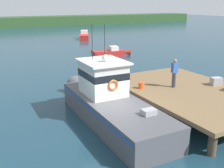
{
  "coord_description": "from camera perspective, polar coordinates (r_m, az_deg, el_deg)",
  "views": [
    {
      "loc": [
        -5.81,
        -10.49,
        5.81
      ],
      "look_at": [
        1.2,
        2.32,
        1.4
      ],
      "focal_mm": 43.12,
      "sensor_mm": 36.0,
      "label": 1
    }
  ],
  "objects": [
    {
      "name": "deckhand_by_the_boat",
      "position": [
        15.53,
        13.09,
        2.38
      ],
      "size": [
        0.36,
        0.22,
        1.63
      ],
      "color": "#383842",
      "rests_on": "dock"
    },
    {
      "name": "bait_bucket",
      "position": [
        15.16,
        6.2,
        -0.32
      ],
      "size": [
        0.32,
        0.32,
        0.34
      ],
      "primitive_type": "cylinder",
      "color": "#E04C19",
      "rests_on": "dock"
    },
    {
      "name": "moored_boat_mid_harbor",
      "position": [
        46.11,
        -5.89,
        10.1
      ],
      "size": [
        3.3,
        5.52,
        1.41
      ],
      "color": "red",
      "rests_on": "ground"
    },
    {
      "name": "main_fishing_boat",
      "position": [
        13.74,
        -0.73,
        -3.66
      ],
      "size": [
        2.74,
        9.84,
        4.8
      ],
      "color": "#4C4C51",
      "rests_on": "ground"
    },
    {
      "name": "moored_boat_near_channel",
      "position": [
        30.67,
        -0.2,
        6.64
      ],
      "size": [
        4.51,
        1.51,
        1.13
      ],
      "color": "red",
      "rests_on": "ground"
    },
    {
      "name": "dock",
      "position": [
        15.65,
        15.84,
        -1.47
      ],
      "size": [
        6.0,
        9.0,
        1.2
      ],
      "color": "#4C3D2D",
      "rests_on": "ground"
    },
    {
      "name": "crate_stack_near_edge",
      "position": [
        16.82,
        21.25,
        0.54
      ],
      "size": [
        0.7,
        0.59,
        0.45
      ],
      "primitive_type": "cube",
      "rotation": [
        0.0,
        0.0,
        -0.29
      ],
      "color": "#9E9EA3",
      "rests_on": "dock"
    },
    {
      "name": "ground_plane",
      "position": [
        13.32,
        0.26,
        -9.05
      ],
      "size": [
        200.0,
        200.0,
        0.0
      ],
      "primitive_type": "plane",
      "color": "#193847"
    },
    {
      "name": "mooring_buoy_outer",
      "position": [
        33.08,
        -4.14,
        7.04
      ],
      "size": [
        0.43,
        0.43,
        0.43
      ],
      "primitive_type": "sphere",
      "color": "red",
      "rests_on": "ground"
    }
  ]
}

